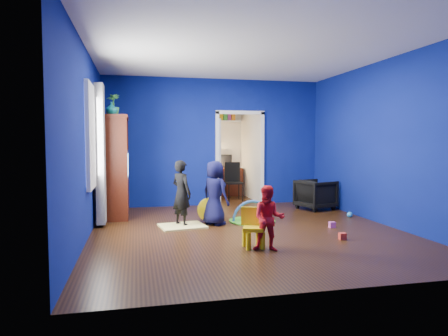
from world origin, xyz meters
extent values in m
cube|color=black|center=(0.00, 0.00, 0.00)|extent=(5.00, 5.50, 0.01)
cube|color=white|center=(0.00, 0.00, 2.90)|extent=(5.00, 5.50, 0.01)
cube|color=navy|center=(0.00, 2.75, 1.45)|extent=(5.00, 0.02, 2.90)
cube|color=navy|center=(0.00, -2.75, 1.45)|extent=(5.00, 0.02, 2.90)
cube|color=navy|center=(-2.50, 0.00, 1.45)|extent=(0.02, 5.50, 2.90)
cube|color=navy|center=(2.50, 0.00, 1.45)|extent=(0.02, 5.50, 2.90)
imported|color=black|center=(2.02, 1.67, 0.32)|extent=(0.89, 0.87, 0.65)
imported|color=black|center=(-1.01, 0.60, 0.57)|extent=(0.47, 0.50, 1.15)
imported|color=#0E1436|center=(-0.42, 0.57, 0.57)|extent=(0.61, 0.66, 1.13)
imported|color=red|center=(-0.05, -1.26, 0.44)|extent=(0.52, 0.46, 0.88)
imported|color=#0B495D|center=(-2.20, 1.42, 2.08)|extent=(0.28, 0.28, 0.23)
imported|color=green|center=(-2.20, 1.94, 2.19)|extent=(0.32, 0.32, 0.45)
cube|color=#3C100A|center=(-2.20, 1.72, 0.98)|extent=(0.58, 1.14, 1.96)
cube|color=silver|center=(-2.16, 1.72, 1.02)|extent=(0.46, 0.70, 0.54)
cube|color=#F2E07A|center=(-1.01, 0.50, 0.01)|extent=(0.84, 0.72, 0.03)
sphere|color=yellow|center=(-0.47, 0.82, 0.22)|extent=(0.45, 0.45, 0.45)
cube|color=yellow|center=(-0.20, -1.06, 0.25)|extent=(0.36, 0.36, 0.50)
cylinder|color=#449421|center=(0.30, 0.69, 0.01)|extent=(0.84, 0.84, 0.02)
torus|color=#3F8CD8|center=(0.30, 0.69, 0.02)|extent=(0.76, 0.05, 0.76)
cube|color=white|center=(-2.48, 0.35, 1.55)|extent=(0.03, 0.95, 1.55)
cube|color=slate|center=(-2.37, 0.90, 1.25)|extent=(0.14, 0.42, 2.40)
cube|color=white|center=(0.60, 2.75, 1.05)|extent=(1.16, 0.10, 2.10)
cube|color=#3D140A|center=(0.60, 4.26, 0.38)|extent=(0.88, 0.44, 0.75)
cube|color=black|center=(0.60, 4.38, 0.95)|extent=(0.40, 0.05, 0.32)
sphere|color=#FFD88C|center=(0.32, 4.32, 0.93)|extent=(0.14, 0.14, 0.14)
cube|color=black|center=(0.60, 3.30, 0.46)|extent=(0.40, 0.40, 0.92)
cube|color=white|center=(0.60, 4.37, 2.02)|extent=(0.88, 0.24, 0.04)
cube|color=red|center=(1.23, -0.91, 0.05)|extent=(0.10, 0.08, 0.10)
sphere|color=#2995EB|center=(2.28, 0.69, 0.06)|extent=(0.11, 0.11, 0.11)
sphere|color=green|center=(0.65, 0.76, 0.06)|extent=(0.11, 0.11, 0.11)
cube|color=#D650A4|center=(1.48, -0.11, 0.05)|extent=(0.10, 0.08, 0.10)
camera|label=1|loc=(-1.77, -6.28, 1.47)|focal=32.00mm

